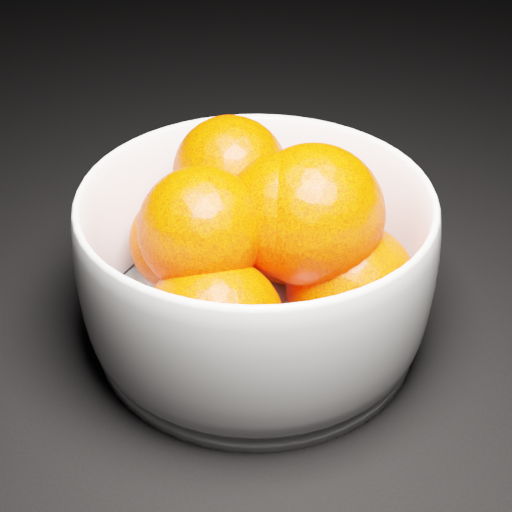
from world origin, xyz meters
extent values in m
cube|color=black|center=(0.00, 0.00, 0.00)|extent=(3.00, 3.00, 0.00)
cylinder|color=silver|center=(0.02, -0.25, 0.01)|extent=(0.23, 0.23, 0.01)
sphere|color=#FE2F00|center=(0.06, -0.21, 0.06)|extent=(0.09, 0.09, 0.09)
sphere|color=#FE2F00|center=(-0.03, -0.21, 0.06)|extent=(0.07, 0.07, 0.07)
sphere|color=#FE2F00|center=(-0.02, -0.30, 0.06)|extent=(0.09, 0.09, 0.09)
sphere|color=#FE2F00|center=(0.07, -0.29, 0.06)|extent=(0.09, 0.09, 0.09)
sphere|color=#FE2F00|center=(0.01, -0.20, 0.10)|extent=(0.08, 0.08, 0.08)
sphere|color=#FE2F00|center=(-0.02, -0.27, 0.10)|extent=(0.08, 0.08, 0.08)
sphere|color=#FE2F00|center=(0.05, -0.27, 0.10)|extent=(0.09, 0.09, 0.09)
sphere|color=#FE2F00|center=(0.03, -0.26, 0.10)|extent=(0.08, 0.08, 0.08)
camera|label=1|loc=(-0.08, -0.63, 0.35)|focal=50.00mm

